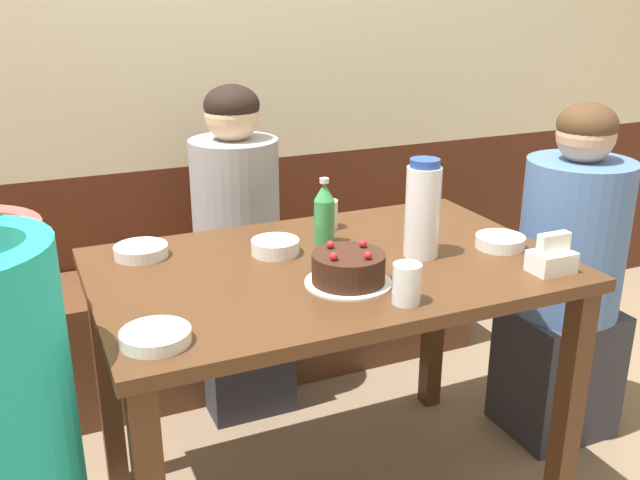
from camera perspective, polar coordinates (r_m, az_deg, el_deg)
name	(u,v)px	position (r m, az deg, el deg)	size (l,w,h in m)	color
back_wall	(213,48)	(2.76, -8.57, 14.94)	(4.80, 0.04, 2.50)	#4C2314
bench_seat	(241,320)	(2.83, -6.31, -6.35)	(1.91, 0.38, 0.46)	#56331E
dining_table	(329,301)	(1.94, 0.75, -4.86)	(1.24, 0.78, 0.77)	#4C2D19
birthday_cake	(348,269)	(1.76, 2.29, -2.32)	(0.22, 0.22, 0.10)	white
water_pitcher	(423,209)	(1.93, 8.21, 2.44)	(0.09, 0.09, 0.27)	white
soju_bottle	(324,213)	(2.01, 0.34, 2.16)	(0.06, 0.06, 0.19)	#388E4C
napkin_holder	(552,258)	(1.93, 18.06, -1.36)	(0.11, 0.08, 0.11)	white
bowl_soup_white	(156,337)	(1.52, -13.01, -7.54)	(0.15, 0.15, 0.03)	white
bowl_rice_small	(141,251)	(2.00, -14.12, -0.85)	(0.15, 0.15, 0.03)	white
bowl_side_dish	(275,247)	(1.96, -3.60, -0.54)	(0.13, 0.13, 0.04)	white
bowl_sauce_shallow	(500,242)	(2.07, 14.21, -0.13)	(0.14, 0.14, 0.03)	white
glass_water_tall	(407,284)	(1.66, 6.96, -3.49)	(0.07, 0.07, 0.10)	silver
glass_tumbler_short	(327,214)	(2.16, 0.57, 2.06)	(0.07, 0.07, 0.09)	silver
person_pale_blue_shirt	(238,264)	(2.54, -6.56, -1.96)	(0.30, 0.34, 1.17)	#33333D
person_grey_tee	(567,284)	(2.48, 19.16, -3.36)	(0.34, 0.34, 1.14)	#33333D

